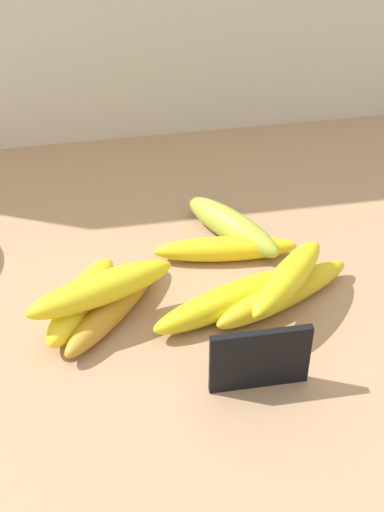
# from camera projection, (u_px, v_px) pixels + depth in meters

# --- Properties ---
(counter_top) EXTENTS (1.10, 0.76, 0.03)m
(counter_top) POSITION_uv_depth(u_px,v_px,m) (214.00, 308.00, 1.01)
(counter_top) COLOR #A67F5E
(counter_top) RESTS_ON ground
(chalkboard_sign) EXTENTS (0.11, 0.02, 0.08)m
(chalkboard_sign) POSITION_uv_depth(u_px,v_px,m) (260.00, 361.00, 0.87)
(chalkboard_sign) COLOR black
(chalkboard_sign) RESTS_ON counter_top
(banana_0) EXTENTS (0.15, 0.17, 0.04)m
(banana_0) POSITION_uv_depth(u_px,v_px,m) (114.00, 306.00, 0.96)
(banana_0) COLOR #BE8424
(banana_0) RESTS_ON counter_top
(banana_1) EXTENTS (0.20, 0.11, 0.04)m
(banana_1) POSITION_uv_depth(u_px,v_px,m) (227.00, 301.00, 0.97)
(banana_1) COLOR yellow
(banana_1) RESTS_ON counter_top
(banana_2) EXTENTS (0.19, 0.11, 0.04)m
(banana_2) POSITION_uv_depth(u_px,v_px,m) (283.00, 294.00, 0.98)
(banana_2) COLOR gold
(banana_2) RESTS_ON counter_top
(banana_3) EXTENTS (0.12, 0.16, 0.04)m
(banana_3) POSITION_uv_depth(u_px,v_px,m) (81.00, 298.00, 0.97)
(banana_3) COLOR yellow
(banana_3) RESTS_ON counter_top
(banana_4) EXTENTS (0.13, 0.16, 0.04)m
(banana_4) POSITION_uv_depth(u_px,v_px,m) (233.00, 226.00, 1.07)
(banana_4) COLOR #9EB238
(banana_4) RESTS_ON counter_top
(banana_5) EXTENTS (0.19, 0.05, 0.03)m
(banana_5) POSITION_uv_depth(u_px,v_px,m) (225.00, 249.00, 1.04)
(banana_5) COLOR yellow
(banana_5) RESTS_ON counter_top
(banana_6) EXTENTS (0.13, 0.14, 0.04)m
(banana_6) POSITION_uv_depth(u_px,v_px,m) (287.00, 279.00, 0.94)
(banana_6) COLOR yellow
(banana_6) RESTS_ON banana_2
(banana_7) EXTENTS (0.18, 0.10, 0.04)m
(banana_7) POSITION_uv_depth(u_px,v_px,m) (100.00, 289.00, 0.93)
(banana_7) COLOR yellow
(banana_7) RESTS_ON banana_0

